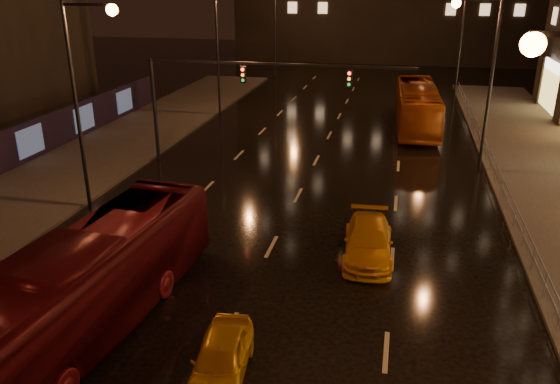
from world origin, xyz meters
name	(u,v)px	position (x,y,z in m)	size (l,w,h in m)	color
ground	(311,171)	(0.00, 20.00, 0.00)	(140.00, 140.00, 0.00)	black
sidewalk_left	(56,181)	(-13.50, 15.00, 0.07)	(7.00, 70.00, 0.15)	#38332D
traffic_signal	(226,87)	(-5.06, 20.00, 4.74)	(15.31, 0.32, 6.20)	black
railing_right	(502,181)	(10.20, 18.00, 0.90)	(0.05, 56.00, 1.00)	#99999E
bus_red	(90,283)	(-4.20, 3.24, 1.65)	(2.77, 11.83, 3.30)	#5A0C14
bus_curb	(417,106)	(6.05, 31.47, 1.65)	(2.77, 11.84, 3.30)	#A14110
taxi_near	(221,359)	(0.50, 1.85, 0.63)	(1.49, 3.70, 1.26)	orange
taxi_far	(368,241)	(4.00, 10.00, 0.68)	(1.90, 4.67, 1.35)	orange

